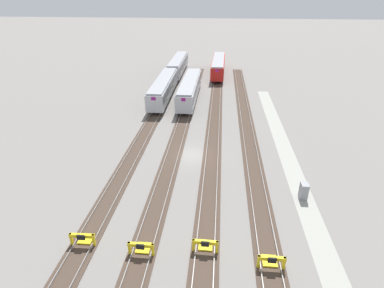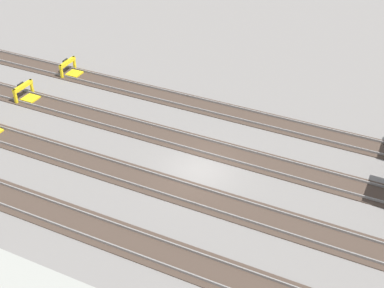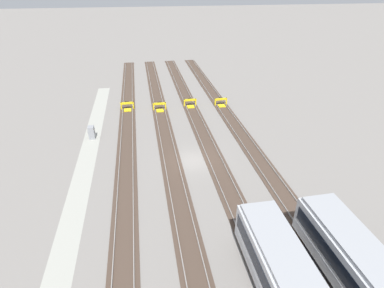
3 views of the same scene
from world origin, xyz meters
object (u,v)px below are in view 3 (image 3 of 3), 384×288
at_px(bumper_stop_near_inner_track, 160,107).
at_px(bumper_stop_nearest_track, 127,107).
at_px(electrical_cabinet, 92,132).
at_px(bumper_stop_far_inner_track, 221,103).
at_px(bumper_stop_middle_track, 190,104).

bearing_deg(bumper_stop_near_inner_track, bumper_stop_nearest_track, -102.60).
bearing_deg(electrical_cabinet, bumper_stop_nearest_track, 153.43).
bearing_deg(bumper_stop_near_inner_track, bumper_stop_far_inner_track, 91.41).
distance_m(bumper_stop_near_inner_track, bumper_stop_far_inner_track, 9.61).
height_order(bumper_stop_nearest_track, bumper_stop_far_inner_track, same).
xyz_separation_m(bumper_stop_nearest_track, bumper_stop_middle_track, (0.34, 9.60, 0.00)).
relative_size(bumper_stop_middle_track, electrical_cabinet, 1.25).
height_order(bumper_stop_nearest_track, bumper_stop_near_inner_track, same).
bearing_deg(bumper_stop_nearest_track, bumper_stop_far_inner_track, 86.69).
xyz_separation_m(bumper_stop_middle_track, electrical_cabinet, (8.16, -13.84, 0.29)).
bearing_deg(bumper_stop_nearest_track, bumper_stop_middle_track, 87.97).
relative_size(bumper_stop_near_inner_track, electrical_cabinet, 1.25).
bearing_deg(electrical_cabinet, bumper_stop_near_inner_track, 129.39).
bearing_deg(bumper_stop_nearest_track, electrical_cabinet, -26.57).
relative_size(bumper_stop_far_inner_track, electrical_cabinet, 1.25).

